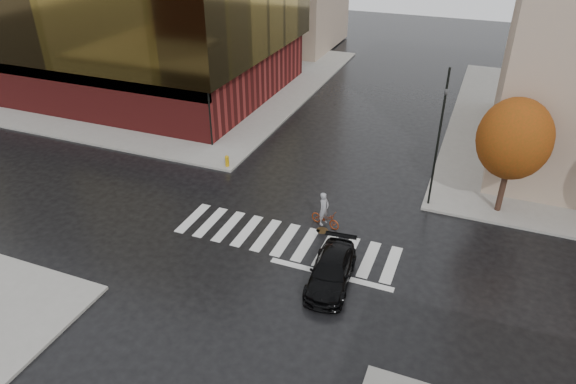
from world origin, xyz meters
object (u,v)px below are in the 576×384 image
at_px(sedan, 331,271).
at_px(cyclist, 325,215).
at_px(fire_hydrant, 227,160).
at_px(traffic_light_nw, 207,80).
at_px(traffic_light_ne, 440,129).

xyz_separation_m(sedan, cyclist, (-1.73, 4.30, 0.03)).
bearing_deg(cyclist, fire_hydrant, 79.86).
xyz_separation_m(sedan, traffic_light_nw, (-12.18, 10.80, 4.20)).
bearing_deg(traffic_light_nw, traffic_light_ne, 83.58).
relative_size(sedan, traffic_light_ne, 0.57).
bearing_deg(fire_hydrant, cyclist, -26.72).
distance_m(traffic_light_ne, fire_hydrant, 13.45).
bearing_deg(sedan, cyclist, 106.49).
relative_size(sedan, fire_hydrant, 5.86).
height_order(cyclist, traffic_light_nw, traffic_light_nw).
bearing_deg(cyclist, traffic_light_ne, -32.86).
bearing_deg(traffic_light_ne, sedan, 63.84).
bearing_deg(fire_hydrant, traffic_light_nw, 135.00).
bearing_deg(sedan, traffic_light_nw, 133.01).
bearing_deg(traffic_light_ne, traffic_light_nw, -14.60).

